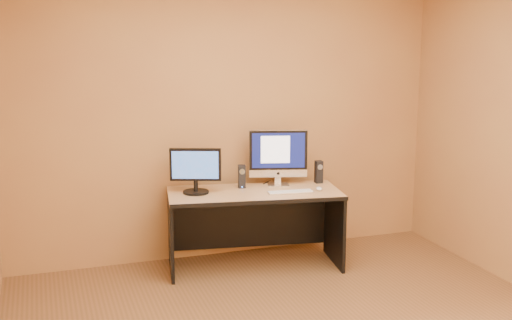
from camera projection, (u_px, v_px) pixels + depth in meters
name	position (u px, v px, depth m)	size (l,w,h in m)	color
walls	(319.00, 155.00, 3.96)	(4.00, 4.00, 2.60)	#A37941
desk	(254.00, 229.00, 5.62)	(1.49, 0.65, 0.69)	tan
imac	(278.00, 157.00, 5.75)	(0.53, 0.20, 0.51)	#B9BABE
second_monitor	(196.00, 171.00, 5.46)	(0.45, 0.22, 0.39)	black
speaker_left	(242.00, 176.00, 5.67)	(0.06, 0.07, 0.20)	black
speaker_right	(319.00, 172.00, 5.86)	(0.06, 0.07, 0.20)	black
keyboard	(291.00, 192.00, 5.51)	(0.40, 0.11, 0.02)	silver
mouse	(319.00, 189.00, 5.59)	(0.05, 0.09, 0.03)	silver
cable_a	(277.00, 182.00, 5.88)	(0.01, 0.01, 0.20)	black
cable_b	(267.00, 182.00, 5.89)	(0.01, 0.01, 0.17)	black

